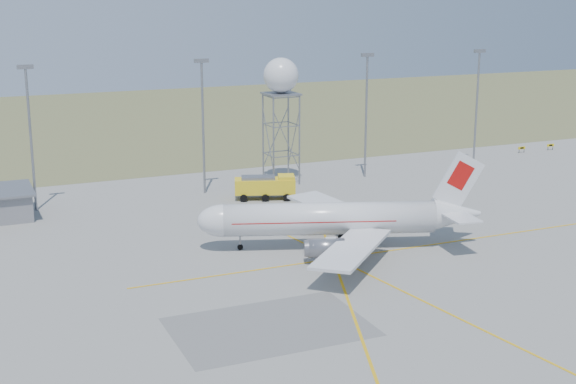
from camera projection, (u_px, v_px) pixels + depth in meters
name	position (u px, v px, depth m)	size (l,w,h in m)	color
ground	(552.00, 354.00, 68.56)	(400.00, 400.00, 0.00)	gray
grass_strip	(151.00, 120.00, 193.12)	(400.00, 120.00, 0.03)	#525D33
mast_a	(30.00, 126.00, 110.83)	(2.20, 0.50, 20.50)	gray
mast_b	(203.00, 115.00, 120.49)	(2.20, 0.50, 20.50)	gray
mast_c	(366.00, 105.00, 131.30)	(2.20, 0.50, 20.50)	gray
mast_d	(477.00, 98.00, 139.79)	(2.20, 0.50, 20.50)	gray
taxi_sign_near	(522.00, 148.00, 153.87)	(1.60, 0.17, 1.20)	black
taxi_sign_far	(551.00, 146.00, 156.57)	(1.60, 0.17, 1.20)	black
airliner_main	(334.00, 219.00, 96.16)	(33.62, 31.66, 11.75)	silver
radar_tower	(281.00, 114.00, 127.24)	(5.56, 5.56, 20.13)	gray
fire_truck	(267.00, 188.00, 119.47)	(9.45, 5.89, 3.59)	yellow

